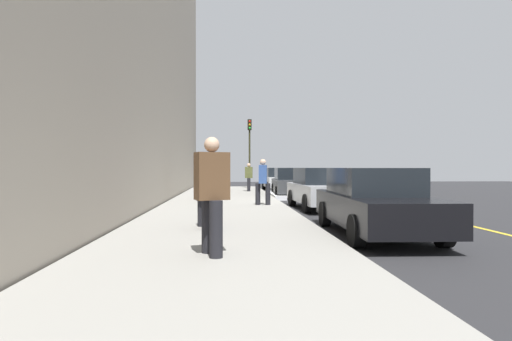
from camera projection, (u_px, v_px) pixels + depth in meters
ground_plane at (307, 206)px, 16.35m from camera, size 56.00×56.00×0.00m
sidewalk at (224, 205)px, 16.13m from camera, size 28.00×4.60×0.15m
building_facade at (152, 13)px, 15.90m from camera, size 32.00×0.80×15.00m
lane_stripe_centre at (386, 205)px, 16.56m from camera, size 28.00×0.14×0.01m
snow_bank_curb at (275, 195)px, 21.60m from camera, size 5.27×0.56×0.22m
parked_car_white at (279, 179)px, 27.27m from camera, size 4.64×1.97×1.51m
parked_car_charcoal at (292, 182)px, 21.39m from camera, size 4.41×2.02×1.51m
parked_car_silver at (321, 188)px, 15.15m from camera, size 4.27×2.02×1.51m
parked_car_black at (374, 201)px, 9.34m from camera, size 4.78×2.01×1.51m
pedestrian_brown_coat at (212, 192)px, 6.44m from camera, size 0.58×0.58×1.85m
pedestrian_tan_coat at (203, 179)px, 17.12m from camera, size 0.54×0.51×1.70m
pedestrian_burgundy_coat at (209, 187)px, 9.54m from camera, size 0.54×0.53×1.71m
pedestrian_blue_coat at (263, 180)px, 15.17m from camera, size 0.49×0.55×1.68m
pedestrian_olive_coat at (249, 176)px, 24.02m from camera, size 0.54×0.46×1.63m
traffic_light_pole at (250, 142)px, 27.32m from camera, size 0.35×0.26×4.57m
rolling_suitcase at (208, 216)px, 9.07m from camera, size 0.34×0.22×0.94m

